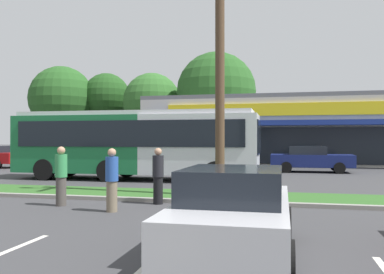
{
  "coord_description": "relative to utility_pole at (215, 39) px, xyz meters",
  "views": [
    {
      "loc": [
        4.75,
        0.8,
        1.96
      ],
      "look_at": [
        0.85,
        18.1,
        2.03
      ],
      "focal_mm": 38.0,
      "sensor_mm": 36.0,
      "label": 1
    }
  ],
  "objects": [
    {
      "name": "pedestrian_mid",
      "position": [
        -1.52,
        -1.29,
        -4.32
      ],
      "size": [
        0.34,
        0.34,
        1.68
      ],
      "rotation": [
        0.0,
        0.0,
        4.84
      ],
      "color": "black",
      "rests_on": "ground_plane"
    },
    {
      "name": "tree_mid",
      "position": [
        -4.81,
        29.66,
        1.79
      ],
      "size": [
        8.39,
        8.39,
        11.15
      ],
      "color": "#473323",
      "rests_on": "ground_plane"
    },
    {
      "name": "car_1",
      "position": [
        3.7,
        11.78,
        -4.38
      ],
      "size": [
        4.66,
        1.9,
        1.52
      ],
      "color": "navy",
      "rests_on": "ground_plane"
    },
    {
      "name": "tree_mid_left",
      "position": [
        -12.54,
        31.35,
        1.0
      ],
      "size": [
        6.6,
        6.6,
        9.47
      ],
      "color": "#473323",
      "rests_on": "ground_plane"
    },
    {
      "name": "parking_stripe_3",
      "position": [
        0.08,
        -6.29,
        -5.16
      ],
      "size": [
        0.12,
        4.8,
        0.01
      ],
      "primitive_type": "cube",
      "color": "silver",
      "rests_on": "ground_plane"
    },
    {
      "name": "curb_lip",
      "position": [
        -2.61,
        -0.93,
        -5.1
      ],
      "size": [
        56.0,
        0.24,
        0.12
      ],
      "primitive_type": "cube",
      "color": "gray",
      "rests_on": "ground_plane"
    },
    {
      "name": "pedestrian_near_bench",
      "position": [
        -2.34,
        -2.79,
        -4.31
      ],
      "size": [
        0.34,
        0.34,
        1.7
      ],
      "rotation": [
        0.0,
        0.0,
        6.01
      ],
      "color": "#726651",
      "rests_on": "ground_plane"
    },
    {
      "name": "tree_left",
      "position": [
        -19.04,
        33.35,
        1.97
      ],
      "size": [
        5.67,
        5.67,
        10.0
      ],
      "color": "#473323",
      "rests_on": "ground_plane"
    },
    {
      "name": "storefront_building",
      "position": [
        2.76,
        23.09,
        -2.56
      ],
      "size": [
        22.52,
        14.97,
        5.21
      ],
      "color": "#BCB7AD",
      "rests_on": "ground_plane"
    },
    {
      "name": "car_4",
      "position": [
        1.34,
        -6.2,
        -4.41
      ],
      "size": [
        1.88,
        4.26,
        1.48
      ],
      "rotation": [
        0.0,
        0.0,
        1.57
      ],
      "color": "#B7B7BC",
      "rests_on": "ground_plane"
    },
    {
      "name": "utility_pole",
      "position": [
        0.0,
        0.0,
        0.0
      ],
      "size": [
        3.03,
        2.4,
        9.64
      ],
      "color": "#4C3826",
      "rests_on": "ground_plane"
    },
    {
      "name": "tree_far_left",
      "position": [
        -24.1,
        31.59,
        1.66
      ],
      "size": [
        7.8,
        7.8,
        10.73
      ],
      "color": "#473323",
      "rests_on": "ground_plane"
    },
    {
      "name": "pedestrian_by_pole",
      "position": [
        -4.19,
        -2.21,
        -4.3
      ],
      "size": [
        0.35,
        0.35,
        1.73
      ],
      "rotation": [
        0.0,
        0.0,
        1.01
      ],
      "color": "#47423D",
      "rests_on": "ground_plane"
    },
    {
      "name": "city_bus",
      "position": [
        -4.77,
        5.38,
        -3.4
      ],
      "size": [
        11.72,
        2.74,
        3.25
      ],
      "rotation": [
        0.0,
        0.0,
        0.01
      ],
      "color": "#196638",
      "rests_on": "ground_plane"
    },
    {
      "name": "grass_median",
      "position": [
        -2.61,
        0.29,
        -5.1
      ],
      "size": [
        56.0,
        2.2,
        0.12
      ],
      "primitive_type": "cube",
      "color": "#2D5B23",
      "rests_on": "ground_plane"
    }
  ]
}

